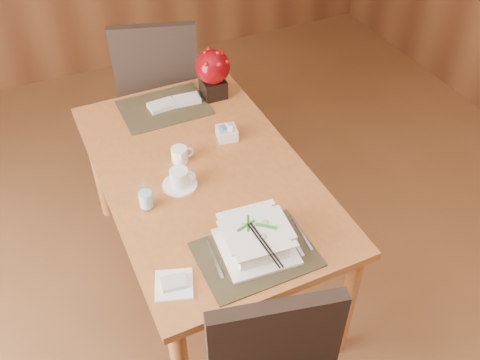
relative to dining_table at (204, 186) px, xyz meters
name	(u,v)px	position (x,y,z in m)	size (l,w,h in m)	color
dining_table	(204,186)	(0.00, 0.00, 0.00)	(0.90, 1.50, 0.75)	#AD6430
placemat_near	(256,254)	(0.00, -0.55, 0.10)	(0.45, 0.33, 0.01)	black
placemat_far	(164,108)	(0.00, 0.55, 0.10)	(0.45, 0.33, 0.01)	black
soup_setting	(256,239)	(0.01, -0.52, 0.15)	(0.31, 0.31, 0.12)	white
coffee_cup	(179,179)	(-0.13, -0.05, 0.13)	(0.16, 0.16, 0.09)	white
water_glass	(145,194)	(-0.31, -0.12, 0.17)	(0.07, 0.07, 0.15)	white
creamer_jug	(179,155)	(-0.07, 0.11, 0.13)	(0.10, 0.10, 0.07)	white
sugar_caddy	(227,133)	(0.20, 0.18, 0.13)	(0.09, 0.09, 0.06)	white
berry_decor	(213,71)	(0.28, 0.55, 0.25)	(0.18, 0.18, 0.27)	black
napkins_far	(176,102)	(0.07, 0.55, 0.12)	(0.28, 0.10, 0.02)	silver
bread_plate	(174,285)	(-0.34, -0.55, 0.10)	(0.14, 0.14, 0.01)	white
far_chair	(159,87)	(0.10, 0.98, -0.05)	(0.62, 0.62, 1.07)	black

